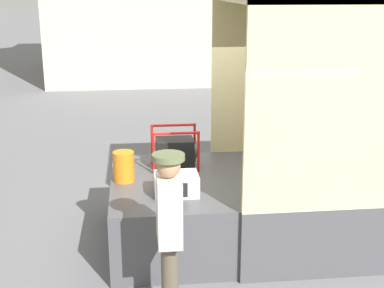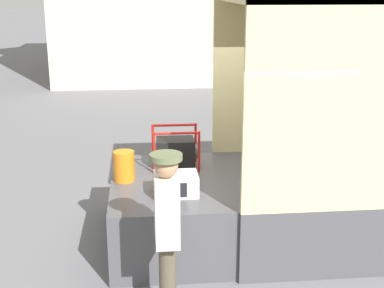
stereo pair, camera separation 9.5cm
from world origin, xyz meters
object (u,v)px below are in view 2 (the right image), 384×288
at_px(microwave, 176,184).
at_px(orange_bucket, 124,166).
at_px(worker_person, 167,219).
at_px(portable_generator, 177,152).

xyz_separation_m(microwave, orange_bucket, (-0.65, 0.54, 0.07)).
relative_size(orange_bucket, worker_person, 0.22).
xyz_separation_m(microwave, worker_person, (-0.18, -1.24, 0.10)).
distance_m(portable_generator, worker_person, 2.28).
relative_size(microwave, portable_generator, 0.82).
distance_m(orange_bucket, worker_person, 1.85).
relative_size(microwave, worker_person, 0.30).
bearing_deg(worker_person, microwave, 81.86).
distance_m(microwave, orange_bucket, 0.85).
height_order(microwave, portable_generator, portable_generator).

